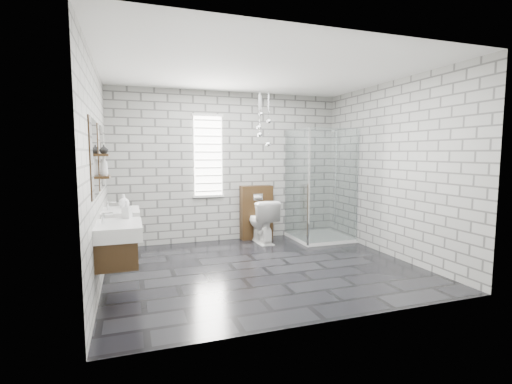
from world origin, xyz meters
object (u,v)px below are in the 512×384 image
cistern_panel (256,212)px  shower_enclosure (318,214)px  vanity_left (115,232)px  toilet (262,221)px  vanity_right (118,217)px

cistern_panel → shower_enclosure: (1.02, -0.52, 0.00)m
vanity_left → toilet: 3.12m
shower_enclosure → cistern_panel: bearing=153.1°
shower_enclosure → vanity_left: bearing=-152.6°
vanity_left → toilet: bearing=39.6°
cistern_panel → toilet: (0.00, -0.30, -0.11)m
vanity_right → toilet: (2.39, 0.95, -0.37)m
vanity_left → shower_enclosure: 3.85m
vanity_right → shower_enclosure: (3.41, 0.74, -0.25)m
vanity_left → vanity_right: (0.00, 1.03, 0.00)m
cistern_panel → toilet: size_ratio=1.29×
vanity_left → toilet: vanity_left is taller
vanity_right → toilet: 2.60m
shower_enclosure → toilet: (-1.02, 0.21, -0.11)m
vanity_left → shower_enclosure: (3.41, 1.76, -0.25)m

